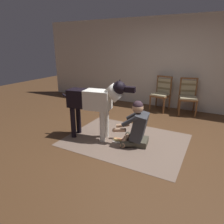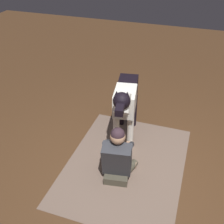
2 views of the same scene
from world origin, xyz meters
name	(u,v)px [view 2 (image 2 of 2)]	position (x,y,z in m)	size (l,w,h in m)	color
ground_plane	(124,176)	(0.00, 0.00, 0.00)	(15.41, 15.41, 0.00)	#50341E
area_rug	(125,164)	(-0.24, -0.05, 0.00)	(2.31, 1.75, 0.01)	#745E50
person_sitting_on_floor	(117,157)	(0.01, -0.10, 0.36)	(0.70, 0.57, 0.87)	#484436
large_dog	(125,101)	(-0.82, -0.24, 0.78)	(1.50, 0.46, 1.23)	white
hot_dog_on_plate	(120,157)	(-0.35, -0.16, 0.03)	(0.22, 0.22, 0.06)	silver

